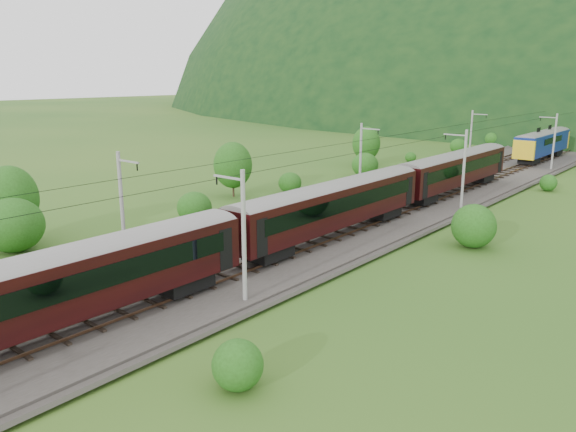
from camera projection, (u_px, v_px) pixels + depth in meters
The scene contains 14 objects.
ground at pixel (180, 281), 38.08m from camera, with size 600.00×600.00×0.00m, color #27551A.
railbed at pixel (276, 246), 45.49m from camera, with size 14.00×220.00×0.30m, color #38332D.
track_left at pixel (255, 238), 46.93m from camera, with size 2.40×220.00×0.27m.
track_right at pixel (299, 249), 43.95m from camera, with size 2.40×220.00×0.27m.
catenary_left at pixel (361, 156), 64.62m from camera, with size 2.54×192.28×8.00m.
catenary_right at pixel (463, 167), 57.01m from camera, with size 2.54×192.28×8.00m.
overhead_wires at pixel (276, 161), 43.80m from camera, with size 4.83×198.00×0.03m.
mountain_ridge at pixel (443, 99), 336.04m from camera, with size 336.00×280.00×132.00m, color black.
train at pixel (334, 198), 46.53m from camera, with size 3.14×127.22×5.46m.
hazard_post_near at pixel (491, 164), 81.70m from camera, with size 0.14×0.14×1.32m, color red.
hazard_post_far at pixel (385, 201), 57.48m from camera, with size 0.17×0.17×1.56m, color red.
signal at pixel (371, 183), 64.94m from camera, with size 0.22×0.22×1.97m.
vegetation_left at pixel (182, 189), 55.84m from camera, with size 11.87×140.96×6.45m.
vegetation_right at pixel (321, 302), 31.00m from camera, with size 5.04×88.27×3.21m.
Camera 1 is at (28.65, -22.80, 13.55)m, focal length 35.00 mm.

